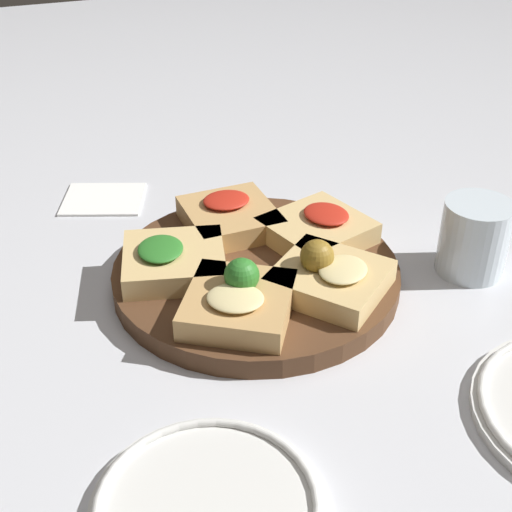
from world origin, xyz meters
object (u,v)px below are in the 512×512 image
object	(u,v)px
plate_right	(207,507)
napkin_stack	(103,198)
serving_board	(256,274)
water_glass	(474,238)

from	to	relation	value
plate_right	napkin_stack	xyz separation A→B (m)	(-0.01, -0.57, -0.00)
serving_board	plate_right	size ratio (longest dim) A/B	1.75
serving_board	plate_right	bearing A→B (deg)	62.90
plate_right	napkin_stack	distance (m)	0.57
serving_board	plate_right	xyz separation A→B (m)	(0.15, 0.30, -0.00)
water_glass	napkin_stack	xyz separation A→B (m)	(0.40, -0.34, -0.04)
serving_board	water_glass	distance (m)	0.27
serving_board	napkin_stack	world-z (taller)	serving_board
plate_right	water_glass	xyz separation A→B (m)	(-0.41, -0.23, 0.04)
water_glass	napkin_stack	distance (m)	0.52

